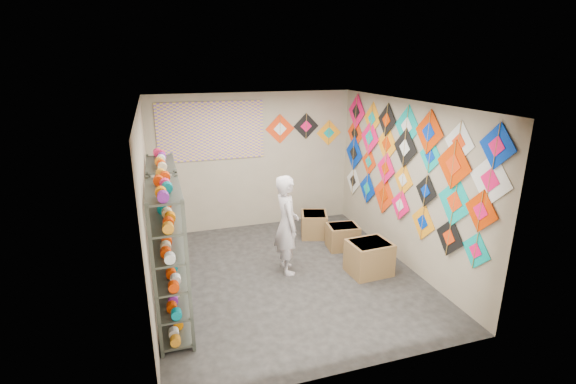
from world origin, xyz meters
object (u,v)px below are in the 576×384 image
object	(u,v)px
carton_a	(369,258)
carton_c	(314,224)
shopkeeper	(287,225)
carton_b	(343,237)
shelf_rack_back	(166,223)
shelf_rack_front	(170,261)

from	to	relation	value
carton_a	carton_c	bearing A→B (deg)	96.88
shopkeeper	carton_b	xyz separation A→B (m)	(1.22, 0.50, -0.59)
carton_b	carton_a	bearing A→B (deg)	-82.53
carton_b	shelf_rack_back	bearing A→B (deg)	-168.84
shelf_rack_front	carton_c	bearing A→B (deg)	38.69
shopkeeper	carton_c	xyz separation A→B (m)	(0.93, 1.18, -0.57)
shelf_rack_back	carton_c	world-z (taller)	shelf_rack_back
shelf_rack_back	carton_a	distance (m)	3.21
shopkeeper	carton_c	world-z (taller)	shopkeeper
carton_c	shelf_rack_back	bearing A→B (deg)	-144.09
carton_a	carton_c	world-z (taller)	carton_a
carton_a	carton_b	distance (m)	0.98
shopkeeper	carton_a	bearing A→B (deg)	-109.33
shopkeeper	carton_c	distance (m)	1.61
shelf_rack_front	shopkeeper	size ratio (longest dim) A/B	1.18
carton_a	carton_b	bearing A→B (deg)	86.97
carton_c	shelf_rack_front	bearing A→B (deg)	-123.52
carton_c	carton_a	bearing A→B (deg)	-61.83
shopkeeper	carton_b	size ratio (longest dim) A/B	2.99
shopkeeper	shelf_rack_front	bearing A→B (deg)	120.96
shelf_rack_front	shopkeeper	world-z (taller)	shelf_rack_front
carton_a	shelf_rack_back	bearing A→B (deg)	162.53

